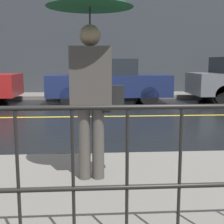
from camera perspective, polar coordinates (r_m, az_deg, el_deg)
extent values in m
plane|color=black|center=(8.58, -10.99, -0.92)|extent=(80.00, 80.00, 0.00)
cube|color=slate|center=(13.24, -8.52, 2.97)|extent=(28.00, 1.64, 0.14)
cube|color=gold|center=(8.58, -10.99, -0.89)|extent=(25.20, 0.12, 0.01)
cube|color=#383D42|center=(14.24, -8.51, 16.14)|extent=(28.00, 0.30, 6.45)
cylinder|color=black|center=(2.28, -16.76, -12.34)|extent=(0.02, 0.02, 1.03)
cylinder|color=black|center=(2.23, -7.10, -12.53)|extent=(0.02, 0.02, 1.03)
cylinder|color=black|center=(2.24, 2.76, -12.36)|extent=(0.02, 0.02, 1.03)
cylinder|color=black|center=(2.31, 12.23, -11.87)|extent=(0.02, 0.02, 1.03)
cylinder|color=#4C4742|center=(3.59, -5.08, -5.69)|extent=(0.14, 0.14, 0.84)
cylinder|color=#4C4742|center=(3.59, -2.56, -5.66)|extent=(0.14, 0.14, 0.84)
cube|color=#47423D|center=(3.47, -3.95, 6.41)|extent=(0.46, 0.27, 0.67)
sphere|color=#977D5D|center=(3.48, -4.04, 13.79)|extent=(0.23, 0.23, 0.23)
cylinder|color=#262628|center=(3.48, -4.02, 12.54)|extent=(0.02, 0.02, 0.74)
cube|color=black|center=(3.50, 0.19, 2.47)|extent=(0.24, 0.12, 0.30)
cube|color=#19234C|center=(11.20, -0.65, 4.93)|extent=(4.32, 1.71, 0.75)
cube|color=#1E2328|center=(11.16, -1.55, 8.26)|extent=(2.25, 1.57, 0.56)
cylinder|color=black|center=(12.11, 5.50, 3.67)|extent=(0.65, 0.22, 0.65)
cylinder|color=black|center=(10.65, 6.81, 2.90)|extent=(0.65, 0.22, 0.65)
cylinder|color=black|center=(11.97, -7.28, 3.58)|extent=(0.65, 0.22, 0.65)
cylinder|color=black|center=(10.49, -7.74, 2.78)|extent=(0.65, 0.22, 0.65)
cylinder|color=black|center=(12.85, 16.89, 3.72)|extent=(0.69, 0.22, 0.69)
cylinder|color=black|center=(11.35, 19.77, 2.91)|extent=(0.69, 0.22, 0.69)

